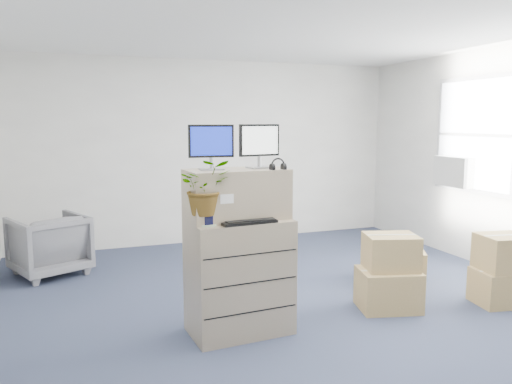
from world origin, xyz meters
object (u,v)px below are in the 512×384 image
monitor_right (259,144)px  water_bottle (249,203)px  filing_cabinet_lower (239,276)px  office_chair (49,242)px  keyboard (247,222)px  potted_plant (206,195)px  monitor_left (211,145)px

monitor_right → water_bottle: size_ratio=1.44×
filing_cabinet_lower → monitor_right: bearing=13.3°
monitor_right → office_chair: (-1.89, 2.34, -1.27)m
monitor_right → keyboard: bearing=-139.6°
water_bottle → keyboard: bearing=-112.1°
monitor_right → potted_plant: 0.70m
water_bottle → potted_plant: bearing=-158.5°
filing_cabinet_lower → monitor_right: size_ratio=2.62×
potted_plant → office_chair: 2.99m
monitor_right → keyboard: monitor_right is taller
keyboard → water_bottle: bearing=62.6°
monitor_left → potted_plant: monitor_left is taller
water_bottle → office_chair: bearing=127.2°
monitor_right → office_chair: monitor_right is taller
filing_cabinet_lower → monitor_left: size_ratio=2.62×
office_chair → monitor_right: bearing=104.7°
keyboard → water_bottle: (0.09, 0.21, 0.12)m
monitor_right → potted_plant: bearing=-170.6°
filing_cabinet_lower → monitor_left: 1.19m
potted_plant → keyboard: bearing=-6.9°
monitor_right → water_bottle: monitor_right is taller
filing_cabinet_lower → keyboard: 0.55m
keyboard → monitor_right: bearing=44.7°
keyboard → potted_plant: potted_plant is taller
filing_cabinet_lower → water_bottle: bearing=21.6°
monitor_left → monitor_right: bearing=5.5°
keyboard → office_chair: 3.14m
filing_cabinet_lower → monitor_right: monitor_right is taller
water_bottle → monitor_left: bearing=179.2°
monitor_right → keyboard: (-0.19, -0.23, -0.64)m
monitor_left → office_chair: (-1.45, 2.35, -1.27)m
filing_cabinet_lower → potted_plant: size_ratio=2.04×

